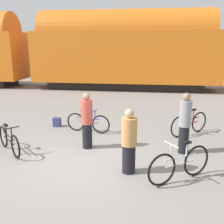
{
  "coord_description": "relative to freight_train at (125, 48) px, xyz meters",
  "views": [
    {
      "loc": [
        1.72,
        -6.23,
        3.02
      ],
      "look_at": [
        0.67,
        1.21,
        1.1
      ],
      "focal_mm": 42.0,
      "sensor_mm": 36.0,
      "label": 1
    }
  ],
  "objects": [
    {
      "name": "bicycle_silver",
      "position": [
        2.48,
        -12.89,
        -2.42
      ],
      "size": [
        1.47,
        1.08,
        0.94
      ],
      "color": "black",
      "rests_on": "ground_plane"
    },
    {
      "name": "ground_plane",
      "position": [
        -0.0,
        -12.29,
        -2.82
      ],
      "size": [
        80.0,
        80.0,
        0.0
      ],
      "primitive_type": "plane",
      "color": "gray"
    },
    {
      "name": "bicycle_blue",
      "position": [
        -0.37,
        -9.8,
        -2.46
      ],
      "size": [
        1.62,
        0.46,
        0.83
      ],
      "color": "black",
      "rests_on": "ground_plane"
    },
    {
      "name": "bicycle_black",
      "position": [
        -2.21,
        -11.9,
        -2.46
      ],
      "size": [
        1.29,
        1.22,
        0.83
      ],
      "color": "black",
      "rests_on": "ground_plane"
    },
    {
      "name": "backpack",
      "position": [
        -1.7,
        -9.32,
        -2.65
      ],
      "size": [
        0.28,
        0.2,
        0.34
      ],
      "color": "navy",
      "rests_on": "ground_plane"
    },
    {
      "name": "bicycle_maroon",
      "position": [
        3.16,
        -9.56,
        -2.43
      ],
      "size": [
        1.37,
        1.2,
        0.91
      ],
      "color": "black",
      "rests_on": "ground_plane"
    },
    {
      "name": "person_in_tan",
      "position": [
        1.3,
        -12.66,
        -2.03
      ],
      "size": [
        0.38,
        0.38,
        1.6
      ],
      "rotation": [
        0.0,
        0.0,
        1.74
      ],
      "color": "black",
      "rests_on": "ground_plane"
    },
    {
      "name": "rail_near",
      "position": [
        -0.0,
        -0.72,
        -2.81
      ],
      "size": [
        52.49,
        0.07,
        0.01
      ],
      "primitive_type": "cube",
      "color": "#4C4238",
      "rests_on": "ground_plane"
    },
    {
      "name": "rail_far",
      "position": [
        -0.0,
        0.72,
        -2.81
      ],
      "size": [
        52.49,
        0.07,
        0.01
      ],
      "primitive_type": "cube",
      "color": "#4C4238",
      "rests_on": "ground_plane"
    },
    {
      "name": "person_in_red",
      "position": [
        -0.06,
        -11.25,
        -1.97
      ],
      "size": [
        0.35,
        0.35,
        1.69
      ],
      "rotation": [
        0.0,
        0.0,
        1.11
      ],
      "color": "black",
      "rests_on": "ground_plane"
    },
    {
      "name": "freight_train",
      "position": [
        0.0,
        0.0,
        0.0
      ],
      "size": [
        40.49,
        3.0,
        5.37
      ],
      "color": "black",
      "rests_on": "ground_plane"
    },
    {
      "name": "person_in_grey",
      "position": [
        2.77,
        -11.23,
        -1.93
      ],
      "size": [
        0.34,
        0.34,
        1.76
      ],
      "rotation": [
        0.0,
        0.0,
        0.01
      ],
      "color": "black",
      "rests_on": "ground_plane"
    }
  ]
}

